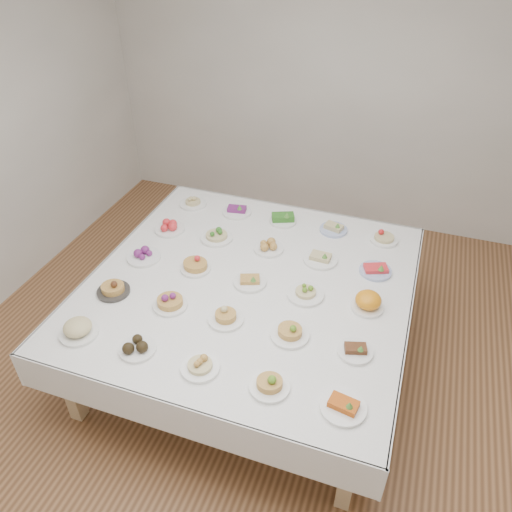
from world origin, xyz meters
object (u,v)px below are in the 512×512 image
(dish_12, at_px, (250,279))
(dish_24, at_px, (385,236))
(display_table, at_px, (249,289))
(dish_0, at_px, (77,326))

(dish_12, xyz_separation_m, dish_24, (0.83, 0.85, 0.01))
(display_table, xyz_separation_m, dish_0, (-0.84, -0.85, 0.14))
(dish_24, bearing_deg, dish_0, -134.78)
(dish_12, bearing_deg, display_table, 136.75)
(dish_0, distance_m, dish_12, 1.19)
(dish_0, bearing_deg, dish_24, 45.22)
(display_table, distance_m, dish_0, 1.20)
(dish_12, distance_m, dish_24, 1.19)
(dish_0, distance_m, dish_24, 2.38)
(display_table, xyz_separation_m, dish_24, (0.84, 0.85, 0.12))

